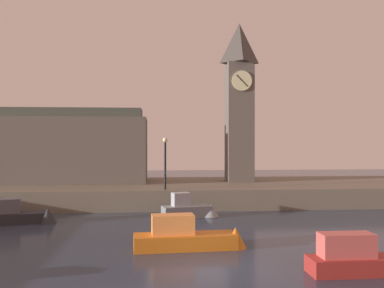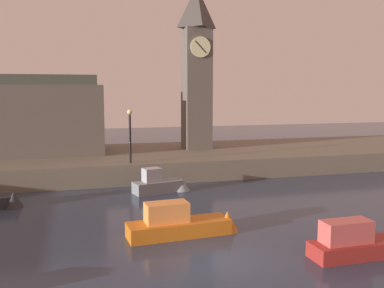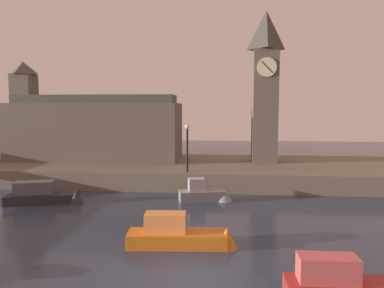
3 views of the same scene
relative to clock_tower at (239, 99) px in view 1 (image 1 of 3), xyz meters
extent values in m
plane|color=#2D384C|center=(-5.17, -21.11, -8.72)|extent=(120.00, 120.00, 0.00)
cube|color=#6B6051|center=(-5.17, -1.11, -7.97)|extent=(70.00, 12.00, 1.50)
cube|color=#5B544C|center=(0.00, 0.01, -2.02)|extent=(2.26, 2.26, 10.38)
cylinder|color=beige|center=(0.00, -1.18, 1.47)|extent=(1.72, 0.12, 1.72)
cube|color=black|center=(0.00, -1.25, 1.47)|extent=(1.00, 0.04, 1.02)
pyramid|color=#403A35|center=(0.00, 0.01, 4.92)|extent=(2.48, 2.48, 3.51)
cube|color=#5B544C|center=(-16.38, 0.39, -4.46)|extent=(16.49, 5.69, 5.51)
cube|color=#42473D|center=(-16.38, 0.39, -1.30)|extent=(15.67, 3.41, 0.80)
cylinder|color=black|center=(-6.64, -6.18, -5.51)|extent=(0.16, 0.16, 3.41)
sphere|color=#F2E099|center=(-6.64, -6.18, -3.63)|extent=(0.36, 0.36, 0.36)
cube|color=orange|center=(-5.94, -17.81, -8.37)|extent=(4.80, 1.73, 0.68)
cube|color=#FF9947|center=(-6.50, -17.81, -7.58)|extent=(1.99, 1.12, 0.91)
cone|color=orange|center=(-3.58, -17.81, -8.34)|extent=(1.35, 1.35, 1.18)
cube|color=maroon|center=(0.26, -22.13, -8.40)|extent=(3.72, 1.31, 0.63)
cube|color=#CC5651|center=(-0.19, -22.13, -7.64)|extent=(2.01, 0.91, 0.90)
cube|color=#232328|center=(-16.23, -10.81, -8.39)|extent=(5.01, 2.69, 0.64)
cone|color=#232328|center=(-13.83, -10.81, -8.36)|extent=(1.61, 1.61, 1.20)
cube|color=gray|center=(-5.28, -9.32, -8.34)|extent=(3.38, 1.96, 0.75)
cube|color=#A8ADB2|center=(-5.66, -9.32, -7.53)|extent=(1.29, 1.11, 0.87)
cone|color=gray|center=(-3.69, -9.32, -8.30)|extent=(1.35, 1.35, 0.79)
camera|label=1|loc=(-7.24, -37.83, -3.81)|focal=40.75mm
camera|label=2|loc=(-10.41, -36.34, -2.08)|focal=40.29mm
camera|label=3|loc=(-3.76, -34.40, -2.17)|focal=33.93mm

